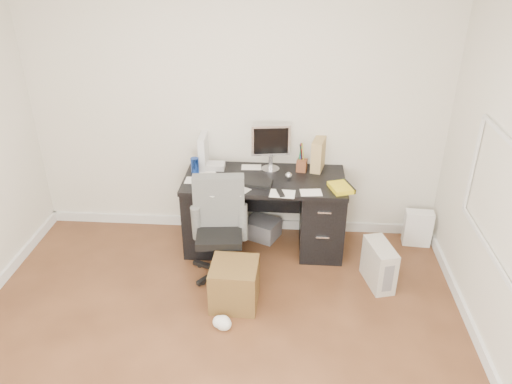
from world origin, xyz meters
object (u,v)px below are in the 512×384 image
wicker_basket (234,284)px  keyboard (246,182)px  office_chair (219,230)px  pc_tower (379,265)px  lcd_monitor (271,148)px  desk (264,211)px

wicker_basket → keyboard: bearing=87.3°
wicker_basket → office_chair: bearing=113.4°
office_chair → keyboard: bearing=53.9°
wicker_basket → pc_tower: bearing=16.0°
office_chair → wicker_basket: bearing=-72.5°
lcd_monitor → office_chair: lcd_monitor is taller
pc_tower → office_chair: bearing=163.4°
lcd_monitor → keyboard: 0.42m
desk → office_chair: office_chair is taller
desk → pc_tower: desk is taller
desk → wicker_basket: 0.92m
desk → lcd_monitor: size_ratio=3.26×
keyboard → office_chair: (-0.21, -0.36, -0.30)m
office_chair → wicker_basket: size_ratio=2.40×
pc_tower → keyboard: bearing=146.6°
lcd_monitor → wicker_basket: size_ratio=1.21×
desk → office_chair: (-0.37, -0.48, 0.06)m
keyboard → office_chair: 0.52m
lcd_monitor → keyboard: lcd_monitor is taller
desk → wicker_basket: size_ratio=3.93×
keyboard → pc_tower: 1.39m
desk → pc_tower: (1.04, -0.52, -0.20)m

